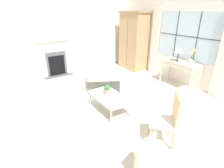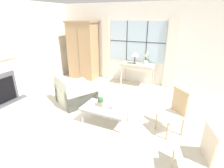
# 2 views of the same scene
# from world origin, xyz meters

# --- Properties ---
(ground_plane) EXTENTS (14.00, 14.00, 0.00)m
(ground_plane) POSITION_xyz_m (0.00, 0.00, 0.00)
(ground_plane) COLOR beige
(wall_back_windowed) EXTENTS (7.20, 0.14, 2.80)m
(wall_back_windowed) POSITION_xyz_m (0.00, 3.02, 1.39)
(wall_back_windowed) COLOR silver
(wall_back_windowed) RESTS_ON ground_plane
(wall_left) EXTENTS (0.06, 7.20, 2.80)m
(wall_left) POSITION_xyz_m (-3.03, 0.60, 1.40)
(wall_left) COLOR silver
(wall_left) RESTS_ON ground_plane
(fireplace) EXTENTS (0.34, 1.24, 2.09)m
(fireplace) POSITION_xyz_m (-2.91, -0.20, 0.73)
(fireplace) COLOR #515156
(fireplace) RESTS_ON ground_plane
(armoire) EXTENTS (1.15, 0.66, 2.19)m
(armoire) POSITION_xyz_m (-2.05, 2.65, 1.10)
(armoire) COLOR tan
(armoire) RESTS_ON ground_plane
(console_table) EXTENTS (1.14, 0.51, 0.80)m
(console_table) POSITION_xyz_m (0.17, 2.69, 0.71)
(console_table) COLOR beige
(console_table) RESTS_ON ground_plane
(table_lamp) EXTENTS (0.28, 0.28, 0.42)m
(table_lamp) POSITION_xyz_m (0.08, 2.63, 1.13)
(table_lamp) COLOR #4C4742
(table_lamp) RESTS_ON console_table
(potted_orchid) EXTENTS (0.19, 0.15, 0.44)m
(potted_orchid) POSITION_xyz_m (0.44, 2.75, 0.97)
(potted_orchid) COLOR white
(potted_orchid) RESTS_ON console_table
(armchair_upholstered) EXTENTS (1.27, 1.27, 0.82)m
(armchair_upholstered) POSITION_xyz_m (-1.03, 0.61, 0.27)
(armchair_upholstered) COLOR beige
(armchair_upholstered) RESTS_ON ground_plane
(side_chair_wooden) EXTENTS (0.62, 0.62, 0.97)m
(side_chair_wooden) POSITION_xyz_m (1.68, 0.35, 0.54)
(side_chair_wooden) COLOR white
(side_chair_wooden) RESTS_ON ground_plane
(accent_chair_wooden) EXTENTS (0.55, 0.55, 0.94)m
(accent_chair_wooden) POSITION_xyz_m (2.12, -0.77, 0.52)
(accent_chair_wooden) COLOR beige
(accent_chair_wooden) RESTS_ON ground_plane
(coffee_table) EXTENTS (1.06, 0.60, 0.39)m
(coffee_table) POSITION_xyz_m (0.20, 0.07, 0.35)
(coffee_table) COLOR #BCBCC1
(coffee_table) RESTS_ON ground_plane
(potted_plant_small) EXTENTS (0.14, 0.14, 0.23)m
(potted_plant_small) POSITION_xyz_m (0.07, 0.10, 0.51)
(potted_plant_small) COLOR tan
(potted_plant_small) RESTS_ON coffee_table
(pillar_candle) EXTENTS (0.11, 0.11, 0.14)m
(pillar_candle) POSITION_xyz_m (0.39, 0.08, 0.45)
(pillar_candle) COLOR silver
(pillar_candle) RESTS_ON coffee_table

